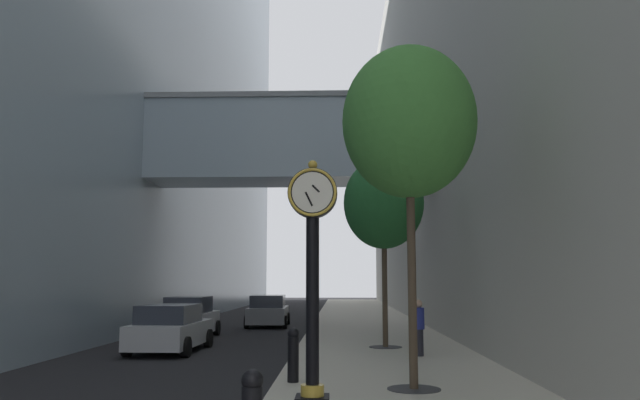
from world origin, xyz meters
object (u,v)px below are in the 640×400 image
pedestrian_walking (419,326)px  street_tree_mid_near (384,203)px  car_white_far (189,318)px  car_grey_near (268,311)px  street_clock (313,274)px  street_tree_near (409,123)px  car_silver_mid (170,329)px  bollard_third (293,353)px

pedestrian_walking → street_tree_mid_near: bearing=109.0°
car_white_far → car_grey_near: bearing=69.5°
street_clock → street_tree_near: bearing=54.4°
pedestrian_walking → car_silver_mid: 8.24m
car_grey_near → car_silver_mid: car_grey_near is taller
street_clock → pedestrian_walking: bearing=71.8°
street_tree_mid_near → car_grey_near: street_tree_mid_near is taller
street_tree_mid_near → bollard_third: bearing=-109.3°
bollard_third → car_silver_mid: bearing=123.8°
street_tree_near → street_clock: bearing=-125.6°
street_tree_near → car_white_far: 15.62m
street_tree_mid_near → pedestrian_walking: street_tree_mid_near is taller
bollard_third → car_grey_near: bearing=98.2°
street_tree_near → car_grey_near: (-5.22, 19.31, -4.97)m
street_tree_mid_near → car_white_far: (-7.71, 4.52, -4.17)m
bollard_third → pedestrian_walking: bearing=55.4°
pedestrian_walking → car_silver_mid: (-7.99, 1.99, -0.25)m
bollard_third → street_tree_near: 5.67m
bollard_third → pedestrian_walking: pedestrian_walking is taller
street_clock → bollard_third: street_clock is taller
street_tree_near → car_silver_mid: bearing=132.8°
street_tree_near → car_silver_mid: street_tree_near is taller
pedestrian_walking → bollard_third: bearing=-124.6°
car_silver_mid → street_tree_mid_near: bearing=3.2°
street_tree_mid_near → car_white_far: 9.86m
street_tree_near → street_tree_mid_near: (0.00, 8.14, -0.76)m
street_clock → car_white_far: 16.52m
pedestrian_walking → car_grey_near: (-6.05, 13.56, -0.23)m
street_tree_mid_near → car_silver_mid: bearing=-176.8°
car_silver_mid → car_white_far: size_ratio=1.07×
street_clock → bollard_third: size_ratio=3.61×
car_grey_near → street_tree_mid_near: bearing=-64.9°
street_tree_mid_near → car_grey_near: size_ratio=1.44×
bollard_third → car_silver_mid: car_silver_mid is taller
street_clock → car_grey_near: street_clock is taller
car_white_far → street_tree_near: bearing=-58.6°
pedestrian_walking → car_grey_near: 14.85m
car_grey_near → street_clock: bearing=-81.6°
bollard_third → street_tree_mid_near: size_ratio=0.18×
street_clock → car_white_far: street_clock is taller
street_tree_mid_near → car_silver_mid: 8.33m
bollard_third → car_grey_near: car_grey_near is taller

